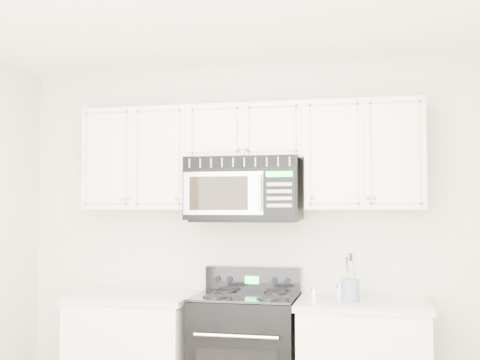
# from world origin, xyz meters

# --- Properties ---
(room) EXTENTS (3.51, 3.51, 2.61)m
(room) POSITION_xyz_m (0.00, 0.00, 1.30)
(room) COLOR olive
(room) RESTS_ON ground
(upper_cabinets) EXTENTS (2.44, 0.37, 0.75)m
(upper_cabinets) POSITION_xyz_m (0.00, 1.58, 1.93)
(upper_cabinets) COLOR silver
(upper_cabinets) RESTS_ON ground
(microwave) EXTENTS (0.80, 0.45, 0.44)m
(microwave) POSITION_xyz_m (-0.02, 1.55, 1.67)
(microwave) COLOR black
(microwave) RESTS_ON ground
(utensil_crock) EXTENTS (0.12, 0.12, 0.31)m
(utensil_crock) POSITION_xyz_m (0.72, 1.37, 1.00)
(utensil_crock) COLOR slate
(utensil_crock) RESTS_ON base_cabinet_right
(shaker_salt) EXTENTS (0.04, 0.04, 0.09)m
(shaker_salt) POSITION_xyz_m (0.49, 1.28, 0.97)
(shaker_salt) COLOR silver
(shaker_salt) RESTS_ON base_cabinet_right
(shaker_pepper) EXTENTS (0.04, 0.04, 0.10)m
(shaker_pepper) POSITION_xyz_m (0.65, 1.44, 0.97)
(shaker_pepper) COLOR silver
(shaker_pepper) RESTS_ON base_cabinet_right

